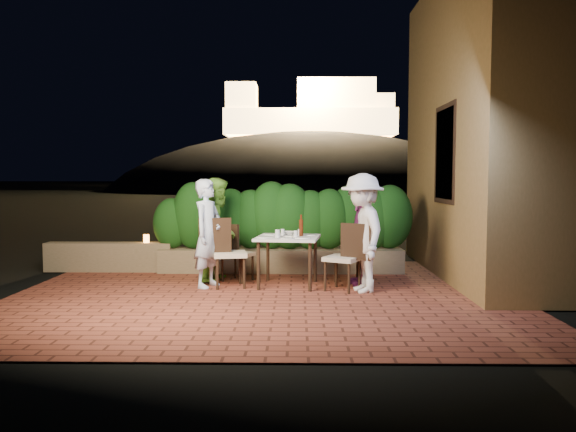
{
  "coord_description": "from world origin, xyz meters",
  "views": [
    {
      "loc": [
        0.48,
        -7.36,
        1.64
      ],
      "look_at": [
        0.34,
        1.13,
        1.05
      ],
      "focal_mm": 35.0,
      "sensor_mm": 36.0,
      "label": 1
    }
  ],
  "objects_px": {
    "chair_left_back": "(237,253)",
    "chair_right_back": "(347,255)",
    "diner_blue": "(208,233)",
    "bowl": "(288,233)",
    "diner_white": "(362,233)",
    "parapet_lamp": "(146,239)",
    "chair_right_front": "(343,257)",
    "diner_purple": "(362,236)",
    "diner_green": "(218,229)",
    "dining_table": "(288,261)",
    "chair_left_front": "(230,252)",
    "beer_bottle": "(301,225)"
  },
  "relations": [
    {
      "from": "diner_blue",
      "to": "diner_purple",
      "type": "relative_size",
      "value": 1.09
    },
    {
      "from": "diner_purple",
      "to": "parapet_lamp",
      "type": "bearing_deg",
      "value": -114.87
    },
    {
      "from": "diner_blue",
      "to": "chair_right_back",
      "type": "bearing_deg",
      "value": -61.73
    },
    {
      "from": "chair_right_back",
      "to": "diner_blue",
      "type": "xyz_separation_m",
      "value": [
        -2.09,
        -0.22,
        0.36
      ]
    },
    {
      "from": "chair_left_front",
      "to": "diner_purple",
      "type": "bearing_deg",
      "value": -4.8
    },
    {
      "from": "chair_left_back",
      "to": "chair_right_back",
      "type": "height_order",
      "value": "same"
    },
    {
      "from": "diner_blue",
      "to": "bowl",
      "type": "bearing_deg",
      "value": -47.57
    },
    {
      "from": "bowl",
      "to": "parapet_lamp",
      "type": "xyz_separation_m",
      "value": [
        -2.48,
        0.94,
        -0.2
      ]
    },
    {
      "from": "diner_white",
      "to": "diner_blue",
      "type": "bearing_deg",
      "value": -109.03
    },
    {
      "from": "chair_right_front",
      "to": "diner_purple",
      "type": "xyz_separation_m",
      "value": [
        0.34,
        0.44,
        0.25
      ]
    },
    {
      "from": "bowl",
      "to": "chair_right_back",
      "type": "bearing_deg",
      "value": -13.39
    },
    {
      "from": "bowl",
      "to": "diner_purple",
      "type": "distance_m",
      "value": 1.16
    },
    {
      "from": "diner_white",
      "to": "parapet_lamp",
      "type": "relative_size",
      "value": 12.1
    },
    {
      "from": "dining_table",
      "to": "diner_white",
      "type": "relative_size",
      "value": 0.54
    },
    {
      "from": "diner_blue",
      "to": "diner_purple",
      "type": "bearing_deg",
      "value": -62.65
    },
    {
      "from": "diner_green",
      "to": "parapet_lamp",
      "type": "relative_size",
      "value": 11.63
    },
    {
      "from": "diner_white",
      "to": "parapet_lamp",
      "type": "height_order",
      "value": "diner_white"
    },
    {
      "from": "beer_bottle",
      "to": "parapet_lamp",
      "type": "bearing_deg",
      "value": 155.14
    },
    {
      "from": "diner_blue",
      "to": "chair_right_front",
      "type": "bearing_deg",
      "value": -74.42
    },
    {
      "from": "diner_blue",
      "to": "beer_bottle",
      "type": "bearing_deg",
      "value": -62.37
    },
    {
      "from": "diner_green",
      "to": "chair_right_back",
      "type": "bearing_deg",
      "value": -89.32
    },
    {
      "from": "dining_table",
      "to": "chair_right_back",
      "type": "height_order",
      "value": "chair_right_back"
    },
    {
      "from": "chair_left_front",
      "to": "chair_right_back",
      "type": "relative_size",
      "value": 1.16
    },
    {
      "from": "chair_right_front",
      "to": "diner_blue",
      "type": "xyz_separation_m",
      "value": [
        -1.98,
        0.24,
        0.32
      ]
    },
    {
      "from": "diner_purple",
      "to": "bowl",
      "type": "bearing_deg",
      "value": -108.41
    },
    {
      "from": "dining_table",
      "to": "chair_left_back",
      "type": "xyz_separation_m",
      "value": [
        -0.8,
        0.37,
        0.07
      ]
    },
    {
      "from": "diner_green",
      "to": "chair_right_front",
      "type": "bearing_deg",
      "value": -102.37
    },
    {
      "from": "chair_right_back",
      "to": "diner_purple",
      "type": "relative_size",
      "value": 0.6
    },
    {
      "from": "chair_right_back",
      "to": "diner_green",
      "type": "height_order",
      "value": "diner_green"
    },
    {
      "from": "dining_table",
      "to": "chair_left_back",
      "type": "height_order",
      "value": "chair_left_back"
    },
    {
      "from": "chair_left_back",
      "to": "chair_right_back",
      "type": "relative_size",
      "value": 1.0
    },
    {
      "from": "chair_left_front",
      "to": "diner_blue",
      "type": "bearing_deg",
      "value": 170.8
    },
    {
      "from": "diner_blue",
      "to": "diner_white",
      "type": "relative_size",
      "value": 0.95
    },
    {
      "from": "dining_table",
      "to": "chair_right_back",
      "type": "xyz_separation_m",
      "value": [
        0.9,
        0.11,
        0.07
      ]
    },
    {
      "from": "chair_left_back",
      "to": "diner_blue",
      "type": "height_order",
      "value": "diner_blue"
    },
    {
      "from": "chair_left_back",
      "to": "chair_right_front",
      "type": "relative_size",
      "value": 0.91
    },
    {
      "from": "chair_left_back",
      "to": "diner_blue",
      "type": "xyz_separation_m",
      "value": [
        -0.39,
        -0.48,
        0.36
      ]
    },
    {
      "from": "diner_white",
      "to": "diner_purple",
      "type": "xyz_separation_m",
      "value": [
        0.06,
        0.52,
        -0.11
      ]
    },
    {
      "from": "dining_table",
      "to": "chair_left_back",
      "type": "bearing_deg",
      "value": 155.18
    },
    {
      "from": "bowl",
      "to": "diner_purple",
      "type": "height_order",
      "value": "diner_purple"
    },
    {
      "from": "diner_green",
      "to": "dining_table",
      "type": "bearing_deg",
      "value": -101.52
    },
    {
      "from": "diner_blue",
      "to": "chair_left_back",
      "type": "bearing_deg",
      "value": -16.75
    },
    {
      "from": "diner_blue",
      "to": "diner_purple",
      "type": "height_order",
      "value": "diner_blue"
    },
    {
      "from": "chair_left_front",
      "to": "diner_blue",
      "type": "distance_m",
      "value": 0.43
    },
    {
      "from": "chair_left_front",
      "to": "diner_purple",
      "type": "xyz_separation_m",
      "value": [
        2.0,
        0.2,
        0.22
      ]
    },
    {
      "from": "beer_bottle",
      "to": "diner_purple",
      "type": "height_order",
      "value": "diner_purple"
    },
    {
      "from": "dining_table",
      "to": "diner_blue",
      "type": "relative_size",
      "value": 0.57
    },
    {
      "from": "chair_right_back",
      "to": "chair_left_back",
      "type": "bearing_deg",
      "value": -7.45
    },
    {
      "from": "chair_left_front",
      "to": "parapet_lamp",
      "type": "distance_m",
      "value": 2.12
    },
    {
      "from": "diner_blue",
      "to": "parapet_lamp",
      "type": "height_order",
      "value": "diner_blue"
    }
  ]
}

